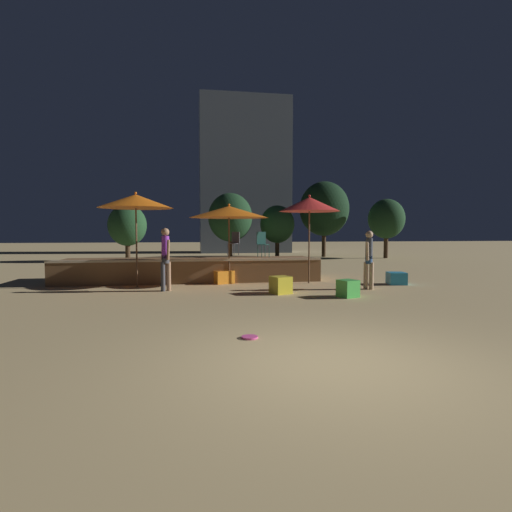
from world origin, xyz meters
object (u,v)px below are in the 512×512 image
bistro_chair_1 (234,241)px  frisbee_disc (250,337)px  cube_seat_1 (222,277)px  background_tree_3 (386,219)px  person_1 (369,257)px  background_tree_1 (277,224)px  cube_seat_2 (396,278)px  patio_umbrella_1 (136,201)px  cube_seat_3 (348,288)px  background_tree_4 (127,225)px  background_tree_0 (230,217)px  patio_umbrella_0 (309,204)px  patio_umbrella_2 (229,212)px  cube_seat_0 (281,285)px  person_0 (166,256)px  bistro_chair_0 (262,242)px  background_tree_2 (324,209)px

bistro_chair_1 → frisbee_disc: (-0.70, -8.91, -1.36)m
cube_seat_1 → background_tree_3: size_ratio=0.21×
person_1 → background_tree_1: 15.00m
cube_seat_2 → background_tree_3: bearing=64.3°
patio_umbrella_1 → cube_seat_3: 6.91m
cube_seat_2 → background_tree_4: bearing=130.8°
background_tree_0 → background_tree_4: (-6.18, -1.49, -0.54)m
background_tree_3 → patio_umbrella_0: bearing=-127.1°
frisbee_disc → background_tree_4: size_ratio=0.08×
patio_umbrella_2 → cube_seat_0: 3.48m
cube_seat_1 → person_0: (-1.77, -1.51, 0.81)m
patio_umbrella_2 → bistro_chair_0: size_ratio=2.97×
background_tree_1 → background_tree_4: background_tree_1 is taller
patio_umbrella_2 → frisbee_disc: patio_umbrella_2 is taller
background_tree_0 → background_tree_2: background_tree_2 is taller
background_tree_0 → background_tree_3: size_ratio=1.09×
frisbee_disc → background_tree_3: (11.64, 18.03, 2.54)m
cube_seat_1 → background_tree_4: size_ratio=0.24×
background_tree_3 → patio_umbrella_1: bearing=-141.0°
patio_umbrella_1 → bistro_chair_0: (4.20, 1.20, -1.30)m
cube_seat_3 → frisbee_disc: cube_seat_3 is taller
person_0 → background_tree_0: size_ratio=0.44×
patio_umbrella_1 → frisbee_disc: size_ratio=11.07×
person_1 → background_tree_1: bearing=-50.9°
person_0 → background_tree_4: (-2.95, 12.34, 1.07)m
person_0 → background_tree_3: bearing=-165.7°
patio_umbrella_1 → background_tree_1: (7.39, 13.39, -0.46)m
cube_seat_2 → background_tree_1: size_ratio=0.18×
patio_umbrella_2 → background_tree_2: size_ratio=0.52×
cube_seat_0 → cube_seat_2: (4.22, 1.31, -0.04)m
cube_seat_0 → bistro_chair_1: (-0.84, 4.39, 1.14)m
cube_seat_0 → background_tree_4: background_tree_4 is taller
patio_umbrella_0 → bistro_chair_1: patio_umbrella_0 is taller
person_1 → background_tree_2: background_tree_2 is taller
cube_seat_2 → cube_seat_3: size_ratio=1.11×
cube_seat_1 → patio_umbrella_1: bearing=-168.4°
patio_umbrella_2 → background_tree_0: background_tree_0 is taller
cube_seat_1 → person_1: (4.27, -2.11, 0.75)m
cube_seat_2 → background_tree_0: size_ratio=0.15×
cube_seat_0 → background_tree_0: background_tree_0 is taller
cube_seat_3 → background_tree_0: background_tree_0 is taller
cube_seat_2 → cube_seat_3: (-2.58, -2.17, 0.03)m
patio_umbrella_0 → patio_umbrella_1: (-5.60, -0.07, 0.03)m
cube_seat_0 → frisbee_disc: 4.78m
cube_seat_1 → background_tree_0: size_ratio=0.19×
cube_seat_2 → background_tree_1: bearing=94.1°
patio_umbrella_1 → cube_seat_3: bearing=-26.0°
cube_seat_1 → frisbee_disc: bearing=-90.7°
cube_seat_0 → background_tree_3: (10.10, 13.51, 2.31)m
cube_seat_2 → cube_seat_0: bearing=-162.7°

